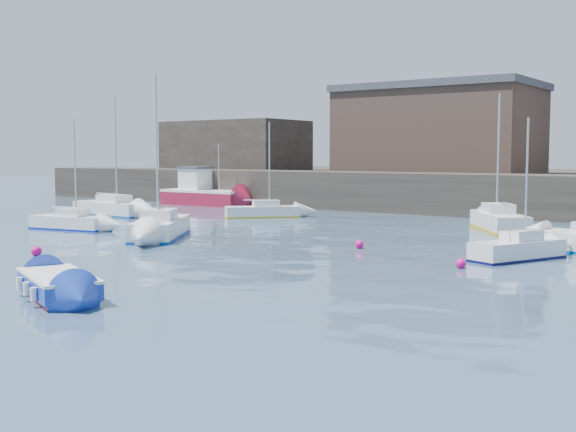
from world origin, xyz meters
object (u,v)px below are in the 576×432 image
Objects in this scene: sailboat_e at (112,208)px; sailboat_f at (499,221)px; sailboat_a at (70,222)px; buoy_far at (359,248)px; buoy_mid at (461,268)px; sailboat_b at (160,227)px; fishing_boat at (203,193)px; sailboat_h at (263,211)px; blue_dinghy at (58,285)px; sailboat_c at (518,249)px; buoy_near at (37,256)px.

sailboat_e is 27.10m from sailboat_f.
sailboat_a is 18.32m from buoy_far.
buoy_mid is at bearing -76.33° from sailboat_f.
sailboat_a is at bearing -178.86° from sailboat_b.
fishing_boat is at bearing 147.14° from buoy_mid.
sailboat_f is (13.44, 14.05, 0.01)m from sailboat_b.
sailboat_h is at bearing -30.49° from fishing_boat.
blue_dinghy reaches higher than buoy_mid.
sailboat_e is at bearing 170.84° from sailboat_c.
sailboat_a is 0.76× the size of sailboat_b.
blue_dinghy is 10.85× the size of buoy_far.
blue_dinghy reaches higher than buoy_far.
sailboat_b is at bearing -168.36° from buoy_far.
sailboat_c is at bearing 72.90° from buoy_mid.
sailboat_a reaches higher than buoy_near.
sailboat_c is 14.84× the size of buoy_far.
sailboat_f is 15.13m from buoy_mid.
sailboat_c is (25.40, 3.04, -0.00)m from sailboat_a.
sailboat_b reaches higher than sailboat_e.
sailboat_b is at bearing -31.38° from sailboat_e.
sailboat_a reaches higher than buoy_far.
sailboat_f reaches higher than sailboat_a.
buoy_near reaches higher than buoy_mid.
sailboat_b is at bearing 1.14° from sailboat_a.
buoy_near is at bearing -155.56° from buoy_mid.
fishing_boat is at bearing 99.68° from sailboat_e.
blue_dinghy is 0.54× the size of sailboat_f.
sailboat_e is 31.16m from buoy_mid.
sailboat_b is (15.02, -20.05, -0.49)m from fishing_boat.
sailboat_c is 0.70× the size of sailboat_e.
buoy_near is 18.02m from buoy_mid.
sailboat_e is at bearing -80.32° from fishing_boat.
buoy_near is at bearing 148.16° from blue_dinghy.
sailboat_b is 19.45m from sailboat_f.
sailboat_a reaches higher than blue_dinghy.
sailboat_e is at bearing -166.87° from sailboat_f.
sailboat_e reaches higher than buoy_far.
sailboat_h is at bearing 145.80° from buoy_mid.
sailboat_a is 7.30m from sailboat_b.
sailboat_a is 11.23m from buoy_near.
buoy_mid is at bearing -2.16° from sailboat_b.
buoy_mid is (20.13, -13.68, -0.43)m from sailboat_h.
sailboat_f is (28.46, -6.00, -0.48)m from fishing_boat.
buoy_near is 1.16× the size of buoy_mid.
sailboat_f is at bearing 3.49° from sailboat_h.
sailboat_a is at bearing 141.17° from blue_dinghy.
fishing_boat is at bearing 110.92° from sailboat_a.
sailboat_b reaches higher than sailboat_c.
sailboat_a is (7.72, -20.20, -0.59)m from fishing_boat.
blue_dinghy is at bearing -55.53° from sailboat_b.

